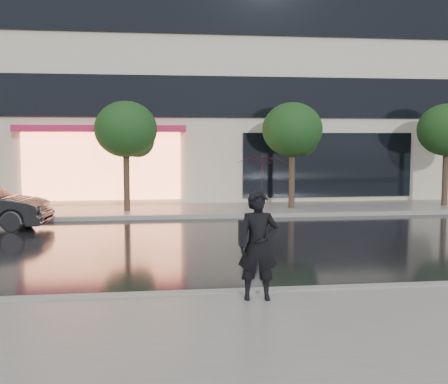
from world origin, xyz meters
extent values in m
plane|color=black|center=(0.00, 0.00, 0.00)|extent=(120.00, 120.00, 0.00)
cube|color=slate|center=(0.00, -3.25, 0.06)|extent=(60.00, 4.50, 0.12)
cube|color=slate|center=(0.00, 10.25, 0.06)|extent=(60.00, 3.50, 0.12)
cube|color=gray|center=(0.00, -1.00, 0.07)|extent=(60.00, 0.25, 0.14)
cube|color=gray|center=(0.00, 8.50, 0.07)|extent=(60.00, 0.25, 0.14)
cube|color=beige|center=(0.00, 18.00, 9.00)|extent=(30.00, 12.00, 18.00)
cube|color=black|center=(0.00, 11.94, 4.30)|extent=(28.00, 0.12, 1.60)
cube|color=black|center=(0.00, 11.94, 7.50)|extent=(28.00, 0.12, 1.60)
cube|color=#FF8C59|center=(-4.00, 11.92, 1.60)|extent=(6.00, 0.10, 2.60)
cube|color=#B51B49|center=(-4.00, 11.59, 3.05)|extent=(6.40, 0.70, 0.25)
cube|color=black|center=(5.00, 11.94, 1.60)|extent=(7.00, 0.10, 2.60)
cylinder|color=#33261C|center=(-3.00, 10.00, 1.10)|extent=(0.22, 0.22, 2.20)
ellipsoid|color=black|center=(-3.00, 10.00, 3.00)|extent=(2.20, 2.20, 1.98)
sphere|color=black|center=(-2.60, 10.20, 2.60)|extent=(1.20, 1.20, 1.20)
cylinder|color=#33261C|center=(3.00, 10.00, 1.10)|extent=(0.22, 0.22, 2.20)
ellipsoid|color=black|center=(3.00, 10.00, 3.00)|extent=(2.20, 2.20, 1.98)
sphere|color=black|center=(3.40, 10.20, 2.60)|extent=(1.20, 1.20, 1.20)
cylinder|color=#33261C|center=(9.00, 10.00, 1.10)|extent=(0.22, 0.22, 2.20)
ellipsoid|color=black|center=(9.00, 10.00, 3.00)|extent=(2.20, 2.20, 1.98)
imported|color=black|center=(-0.46, -1.50, 0.99)|extent=(0.67, 0.47, 1.73)
imported|color=#35091D|center=(-0.40, -1.51, 2.05)|extent=(0.90, 0.91, 0.75)
cylinder|color=black|center=(-0.40, -1.51, 1.62)|extent=(0.02, 0.02, 0.87)
cube|color=black|center=(-0.72, -1.53, 1.19)|extent=(0.15, 0.33, 0.37)
camera|label=1|loc=(-2.12, -10.09, 2.67)|focal=45.00mm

